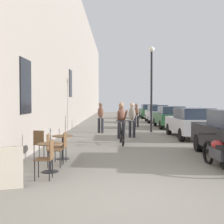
# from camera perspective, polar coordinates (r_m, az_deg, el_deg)

# --- Properties ---
(ground_plane) EXTENTS (88.00, 88.00, 0.00)m
(ground_plane) POSITION_cam_1_polar(r_m,az_deg,el_deg) (5.54, 5.10, -16.46)
(ground_plane) COLOR gray
(building_facade_left) EXTENTS (0.54, 68.00, 10.36)m
(building_facade_left) POSITION_cam_1_polar(r_m,az_deg,el_deg) (19.77, -8.57, 11.97)
(building_facade_left) COLOR gray
(building_facade_left) RESTS_ON ground_plane
(cafe_table_near) EXTENTS (0.64, 0.64, 0.72)m
(cafe_table_near) POSITION_cam_1_polar(r_m,az_deg,el_deg) (7.56, -11.81, -7.41)
(cafe_table_near) COLOR black
(cafe_table_near) RESTS_ON ground_plane
(cafe_chair_near_toward_street) EXTENTS (0.39, 0.39, 0.89)m
(cafe_chair_near_toward_street) POSITION_cam_1_polar(r_m,az_deg,el_deg) (8.14, -11.47, -6.77)
(cafe_chair_near_toward_street) COLOR black
(cafe_chair_near_toward_street) RESTS_ON ground_plane
(cafe_chair_near_toward_wall) EXTENTS (0.38, 0.38, 0.89)m
(cafe_chair_near_toward_wall) POSITION_cam_1_polar(r_m,az_deg,el_deg) (6.89, -12.41, -8.38)
(cafe_chair_near_toward_wall) COLOR black
(cafe_chair_near_toward_wall) RESTS_ON ground_plane
(cafe_table_mid) EXTENTS (0.64, 0.64, 0.72)m
(cafe_table_mid) POSITION_cam_1_polar(r_m,az_deg,el_deg) (9.18, -9.48, -5.73)
(cafe_table_mid) COLOR black
(cafe_table_mid) RESTS_ON ground_plane
(cafe_chair_mid_toward_street) EXTENTS (0.41, 0.41, 0.89)m
(cafe_chair_mid_toward_street) POSITION_cam_1_polar(r_m,az_deg,el_deg) (8.57, -9.68, -6.31)
(cafe_chair_mid_toward_street) COLOR black
(cafe_chair_mid_toward_street) RESTS_ON ground_plane
(cafe_chair_mid_toward_wall) EXTENTS (0.46, 0.46, 0.89)m
(cafe_chair_mid_toward_wall) POSITION_cam_1_polar(r_m,az_deg,el_deg) (9.25, -13.65, -5.73)
(cafe_chair_mid_toward_wall) COLOR black
(cafe_chair_mid_toward_wall) RESTS_ON ground_plane
(sandwich_board_sign) EXTENTS (0.63, 0.51, 0.84)m
(sandwich_board_sign) POSITION_cam_1_polar(r_m,az_deg,el_deg) (6.51, -19.16, -9.96)
(sandwich_board_sign) COLOR black
(sandwich_board_sign) RESTS_ON ground_plane
(cyclist_on_bicycle) EXTENTS (0.52, 1.76, 1.74)m
(cyclist_on_bicycle) POSITION_cam_1_polar(r_m,az_deg,el_deg) (12.32, 1.84, -2.38)
(cyclist_on_bicycle) COLOR black
(cyclist_on_bicycle) RESTS_ON ground_plane
(pedestrian_near) EXTENTS (0.38, 0.30, 1.70)m
(pedestrian_near) POSITION_cam_1_polar(r_m,az_deg,el_deg) (14.45, 3.88, -1.14)
(pedestrian_near) COLOR #26262D
(pedestrian_near) RESTS_ON ground_plane
(pedestrian_mid) EXTENTS (0.38, 0.30, 1.70)m
(pedestrian_mid) POSITION_cam_1_polar(r_m,az_deg,el_deg) (16.54, -2.20, -0.75)
(pedestrian_mid) COLOR #26262D
(pedestrian_mid) RESTS_ON ground_plane
(pedestrian_far) EXTENTS (0.34, 0.24, 1.72)m
(pedestrian_far) POSITION_cam_1_polar(r_m,az_deg,el_deg) (19.07, 1.80, -0.34)
(pedestrian_far) COLOR #26262D
(pedestrian_far) RESTS_ON ground_plane
(pedestrian_furthest) EXTENTS (0.38, 0.30, 1.62)m
(pedestrian_furthest) POSITION_cam_1_polar(r_m,az_deg,el_deg) (20.62, 4.72, -0.34)
(pedestrian_furthest) COLOR #26262D
(pedestrian_furthest) RESTS_ON ground_plane
(street_lamp) EXTENTS (0.32, 0.32, 4.90)m
(street_lamp) POSITION_cam_1_polar(r_m,az_deg,el_deg) (17.17, 7.62, 6.52)
(street_lamp) COLOR black
(street_lamp) RESTS_ON ground_plane
(parked_car_second) EXTENTS (1.80, 4.11, 1.45)m
(parked_car_second) POSITION_cam_1_polar(r_m,az_deg,el_deg) (14.77, 15.00, -1.94)
(parked_car_second) COLOR #B7B7BC
(parked_car_second) RESTS_ON ground_plane
(parked_car_third) EXTENTS (1.73, 4.07, 1.45)m
(parked_car_third) POSITION_cam_1_polar(r_m,az_deg,el_deg) (20.14, 11.04, -0.88)
(parked_car_third) COLOR #23512D
(parked_car_third) RESTS_ON ground_plane
(parked_car_fourth) EXTENTS (1.85, 4.18, 1.47)m
(parked_car_fourth) POSITION_cam_1_polar(r_m,az_deg,el_deg) (25.29, 8.64, -0.26)
(parked_car_fourth) COLOR #B7B7BC
(parked_car_fourth) RESTS_ON ground_plane
(parked_car_fifth) EXTENTS (1.76, 4.14, 1.47)m
(parked_car_fifth) POSITION_cam_1_polar(r_m,az_deg,el_deg) (31.48, 7.07, 0.19)
(parked_car_fifth) COLOR #23512D
(parked_car_fifth) RESTS_ON ground_plane
(parked_motorcycle) EXTENTS (0.62, 2.15, 0.92)m
(parked_motorcycle) POSITION_cam_1_polar(r_m,az_deg,el_deg) (8.21, 19.95, -7.58)
(parked_motorcycle) COLOR black
(parked_motorcycle) RESTS_ON ground_plane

